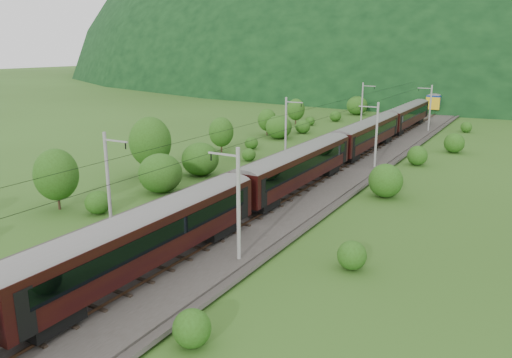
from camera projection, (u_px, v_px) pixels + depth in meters
The scene contains 15 objects.
ground at pixel (171, 245), 38.31m from camera, with size 600.00×600.00×0.00m, color #2D4E18.
railbed at pixel (239, 208), 46.65m from camera, with size 14.00×220.00×0.30m, color #38332D.
track_left at pixel (218, 202), 47.75m from camera, with size 2.40×220.00×0.27m.
track_right at pixel (261, 210), 45.43m from camera, with size 2.40×220.00×0.27m.
catenary_left at pixel (286, 126), 66.90m from camera, with size 2.54×192.28×8.00m.
catenary_right at pixel (376, 133), 61.00m from camera, with size 2.54×192.28×8.00m.
overhead_wires at pixel (238, 135), 44.86m from camera, with size 4.83×198.00×0.03m.
mountain_main at pixel (495, 76), 256.07m from camera, with size 504.00×360.00×244.00m, color black.
mountain_ridge at pixel (312, 68), 347.40m from camera, with size 336.00×280.00×132.00m, color black.
train at pixel (296, 161), 50.72m from camera, with size 2.97×166.20×5.16m.
hazard_post_near at pixel (338, 149), 68.68m from camera, with size 0.17×0.17×1.62m, color red.
hazard_post_far at pixel (356, 145), 72.35m from camera, with size 0.15×0.15×1.38m, color red.
signal at pixel (357, 128), 84.18m from camera, with size 0.23×0.23×2.10m.
vegetation_left at pixel (189, 148), 61.66m from camera, with size 13.63×149.31×7.01m.
vegetation_right at pixel (369, 209), 42.82m from camera, with size 7.06×106.93×3.09m.
Camera 1 is at (23.51, -27.66, 14.81)m, focal length 35.00 mm.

